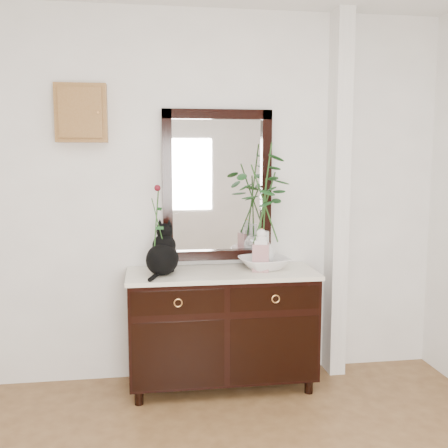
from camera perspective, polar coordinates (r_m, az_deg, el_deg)
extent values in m
cube|color=white|center=(3.85, -2.23, 2.85)|extent=(3.60, 0.04, 2.70)
cube|color=white|center=(4.01, 12.27, 2.86)|extent=(0.12, 0.20, 2.70)
cube|color=black|center=(3.80, -0.22, -10.94)|extent=(1.30, 0.50, 0.82)
cube|color=silver|center=(3.70, -0.23, -5.42)|extent=(1.33, 0.52, 0.03)
cube|color=black|center=(3.85, -0.73, 4.19)|extent=(0.80, 0.06, 1.10)
cube|color=white|center=(3.86, -0.76, 4.20)|extent=(0.66, 0.01, 0.96)
cube|color=brown|center=(3.82, -15.27, 11.57)|extent=(0.35, 0.10, 0.40)
imported|color=white|center=(3.78, 4.38, -4.27)|extent=(0.42, 0.42, 0.09)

